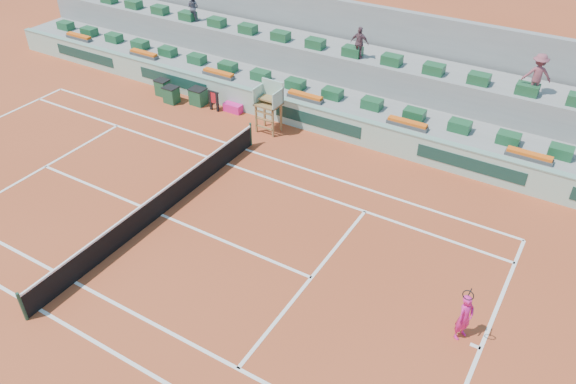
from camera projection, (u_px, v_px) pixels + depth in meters
name	position (u px, v px, depth m)	size (l,w,h in m)	color
ground	(161.00, 215.00, 20.85)	(90.00, 90.00, 0.00)	#A13E1F
seating_tier_lower	(304.00, 93.00, 27.95)	(36.00, 4.00, 1.20)	gray
seating_tier_upper	(320.00, 68.00, 28.66)	(36.00, 2.40, 2.60)	gray
stadium_back_wall	(335.00, 42.00, 29.25)	(36.00, 0.40, 4.40)	gray
player_bag	(233.00, 108.00, 27.47)	(0.94, 0.42, 0.42)	#E91E86
spectator_left	(193.00, 7.00, 30.36)	(0.69, 0.54, 1.42)	#4E4E5B
spectator_mid	(360.00, 43.00, 25.95)	(0.88, 0.37, 1.50)	brown
spectator_right	(537.00, 74.00, 22.75)	(1.13, 0.65, 1.75)	#89444F
court_lines	(161.00, 215.00, 20.85)	(23.89, 11.09, 0.01)	white
tennis_net	(159.00, 204.00, 20.55)	(0.10, 11.97, 1.10)	black
advertising_hoarding	(282.00, 110.00, 26.39)	(36.00, 0.34, 1.26)	#9EC7B2
umpire_chair	(269.00, 100.00, 25.18)	(1.10, 0.90, 2.40)	brown
seat_row_lower	(295.00, 84.00, 26.85)	(32.90, 0.60, 0.44)	#1B522D
seat_row_upper	(315.00, 43.00, 27.36)	(32.90, 0.60, 0.44)	#1B522D
flower_planters	(260.00, 85.00, 26.98)	(26.80, 0.36, 0.28)	#484848
drink_cooler_a	(198.00, 96.00, 28.01)	(0.78, 0.68, 0.84)	#194D2E
drink_cooler_b	(171.00, 95.00, 28.18)	(0.71, 0.62, 0.84)	#194D2E
drink_cooler_c	(163.00, 87.00, 28.87)	(0.69, 0.60, 0.84)	#194D2E
towel_rack	(214.00, 99.00, 27.34)	(0.62, 0.10, 1.03)	black
tennis_player	(465.00, 317.00, 15.76)	(0.58, 0.90, 2.28)	#E91E86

